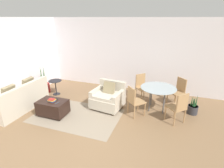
# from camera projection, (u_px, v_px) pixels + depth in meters

# --- Properties ---
(ground_plane) EXTENTS (20.00, 20.00, 0.00)m
(ground_plane) POSITION_uv_depth(u_px,v_px,m) (88.00, 140.00, 4.16)
(ground_plane) COLOR brown
(wall_back) EXTENTS (12.00, 0.06, 2.75)m
(wall_back) POSITION_uv_depth(u_px,v_px,m) (127.00, 55.00, 6.80)
(wall_back) COLOR white
(wall_back) RESTS_ON ground_plane
(wall_left) EXTENTS (0.06, 12.00, 2.75)m
(wall_left) POSITION_uv_depth(u_px,v_px,m) (20.00, 60.00, 6.00)
(wall_left) COLOR white
(wall_left) RESTS_ON ground_plane
(area_rug) EXTENTS (2.52, 1.63, 0.01)m
(area_rug) POSITION_uv_depth(u_px,v_px,m) (77.00, 115.00, 5.21)
(area_rug) COLOR gray
(area_rug) RESTS_ON ground_plane
(couch) EXTENTS (0.86, 1.85, 0.91)m
(couch) POSITION_uv_depth(u_px,v_px,m) (19.00, 100.00, 5.48)
(couch) COLOR beige
(couch) RESTS_ON ground_plane
(armchair) EXTENTS (1.01, 0.95, 0.85)m
(armchair) POSITION_uv_depth(u_px,v_px,m) (108.00, 98.00, 5.59)
(armchair) COLOR beige
(armchair) RESTS_ON ground_plane
(ottoman) EXTENTS (0.83, 0.56, 0.45)m
(ottoman) POSITION_uv_depth(u_px,v_px,m) (53.00, 107.00, 5.18)
(ottoman) COLOR black
(ottoman) RESTS_ON ground_plane
(book_stack) EXTENTS (0.24, 0.19, 0.07)m
(book_stack) POSITION_uv_depth(u_px,v_px,m) (52.00, 100.00, 5.08)
(book_stack) COLOR #2D478C
(book_stack) RESTS_ON ottoman
(tv_remote_primary) EXTENTS (0.13, 0.12, 0.01)m
(tv_remote_primary) POSITION_uv_depth(u_px,v_px,m) (57.00, 99.00, 5.20)
(tv_remote_primary) COLOR black
(tv_remote_primary) RESTS_ON ottoman
(tv_remote_secondary) EXTENTS (0.09, 0.16, 0.01)m
(tv_remote_secondary) POSITION_uv_depth(u_px,v_px,m) (57.00, 103.00, 4.98)
(tv_remote_secondary) COLOR #333338
(tv_remote_secondary) RESTS_ON ottoman
(potted_plant) EXTENTS (0.42, 0.42, 1.06)m
(potted_plant) POSITION_uv_depth(u_px,v_px,m) (44.00, 86.00, 6.79)
(potted_plant) COLOR maroon
(potted_plant) RESTS_ON ground_plane
(side_table) EXTENTS (0.48, 0.48, 0.55)m
(side_table) POSITION_uv_depth(u_px,v_px,m) (56.00, 85.00, 6.51)
(side_table) COLOR black
(side_table) RESTS_ON ground_plane
(dining_table) EXTENTS (1.07, 1.07, 0.74)m
(dining_table) POSITION_uv_depth(u_px,v_px,m) (158.00, 90.00, 5.34)
(dining_table) COLOR #99A8AD
(dining_table) RESTS_ON ground_plane
(dining_chair_near_left) EXTENTS (0.59, 0.59, 0.90)m
(dining_chair_near_left) POSITION_uv_depth(u_px,v_px,m) (134.00, 99.00, 5.05)
(dining_chair_near_left) COLOR tan
(dining_chair_near_left) RESTS_ON ground_plane
(dining_chair_near_right) EXTENTS (0.59, 0.59, 0.90)m
(dining_chair_near_right) POSITION_uv_depth(u_px,v_px,m) (179.00, 106.00, 4.67)
(dining_chair_near_right) COLOR tan
(dining_chair_near_right) RESTS_ON ground_plane
(dining_chair_far_left) EXTENTS (0.59, 0.59, 0.90)m
(dining_chair_far_left) POSITION_uv_depth(u_px,v_px,m) (142.00, 85.00, 6.11)
(dining_chair_far_left) COLOR tan
(dining_chair_far_left) RESTS_ON ground_plane
(dining_chair_far_right) EXTENTS (0.59, 0.59, 0.90)m
(dining_chair_far_right) POSITION_uv_depth(u_px,v_px,m) (178.00, 90.00, 5.74)
(dining_chair_far_right) COLOR tan
(dining_chair_far_right) RESTS_ON ground_plane
(potted_plant_small) EXTENTS (0.30, 0.30, 0.63)m
(potted_plant_small) POSITION_uv_depth(u_px,v_px,m) (193.00, 108.00, 5.27)
(potted_plant_small) COLOR #333338
(potted_plant_small) RESTS_ON ground_plane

